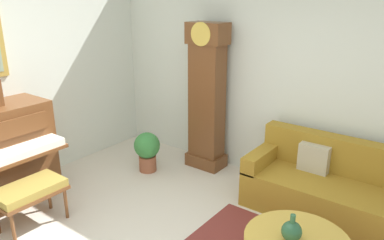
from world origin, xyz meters
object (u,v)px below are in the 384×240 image
Objects in this scene: piano_bench at (30,192)px; green_jug at (292,231)px; couch at (335,190)px; grandfather_clock at (207,101)px; potted_plant at (147,149)px.

piano_bench is 2.92× the size of green_jug.
green_jug is (0.03, -1.30, 0.21)m from couch.
grandfather_clock reaches higher than green_jug.
piano_bench is 0.34× the size of grandfather_clock.
couch is at bearing -5.78° from grandfather_clock.
couch is 7.92× the size of green_jug.
potted_plant is (-2.42, -0.44, 0.01)m from couch.
potted_plant is (-2.45, 0.87, -0.20)m from green_jug.
potted_plant is at bearing -131.89° from grandfather_clock.
couch reaches higher than piano_bench.
green_jug is 2.61m from potted_plant.
couch is at bearing 91.19° from green_jug.
green_jug is 0.43× the size of potted_plant.
grandfather_clock is at bearing 174.22° from couch.
grandfather_clock reaches higher than couch.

